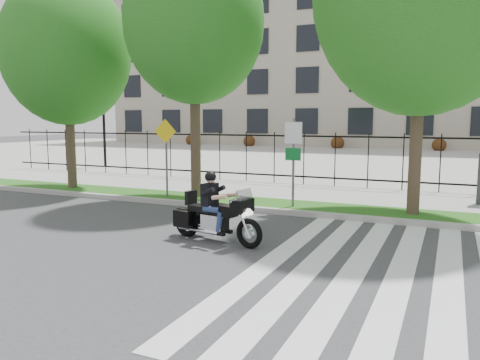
% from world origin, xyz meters
% --- Properties ---
extents(ground, '(120.00, 120.00, 0.00)m').
position_xyz_m(ground, '(0.00, 0.00, 0.00)').
color(ground, '#363538').
rests_on(ground, ground).
extents(curb, '(60.00, 0.20, 0.15)m').
position_xyz_m(curb, '(0.00, 4.10, 0.07)').
color(curb, '#A09E96').
rests_on(curb, ground).
extents(grass_verge, '(60.00, 1.50, 0.15)m').
position_xyz_m(grass_verge, '(0.00, 4.95, 0.07)').
color(grass_verge, '#1E4E13').
rests_on(grass_verge, ground).
extents(sidewalk, '(60.00, 3.50, 0.15)m').
position_xyz_m(sidewalk, '(0.00, 7.45, 0.07)').
color(sidewalk, gray).
rests_on(sidewalk, ground).
extents(plaza, '(80.00, 34.00, 0.10)m').
position_xyz_m(plaza, '(0.00, 25.00, 0.05)').
color(plaza, gray).
rests_on(plaza, ground).
extents(crosswalk_stripes, '(5.70, 8.00, 0.01)m').
position_xyz_m(crosswalk_stripes, '(4.83, 0.00, 0.01)').
color(crosswalk_stripes, silver).
rests_on(crosswalk_stripes, ground).
extents(iron_fence, '(30.00, 0.06, 2.00)m').
position_xyz_m(iron_fence, '(0.00, 9.20, 1.15)').
color(iron_fence, black).
rests_on(iron_fence, sidewalk).
extents(office_building, '(60.00, 21.90, 20.15)m').
position_xyz_m(office_building, '(0.00, 44.92, 9.97)').
color(office_building, gray).
rests_on(office_building, ground).
extents(lamp_post_left, '(1.06, 0.70, 4.25)m').
position_xyz_m(lamp_post_left, '(-12.00, 12.00, 3.21)').
color(lamp_post_left, black).
rests_on(lamp_post_left, ground).
extents(street_tree_0, '(4.55, 4.55, 7.50)m').
position_xyz_m(street_tree_0, '(-7.52, 4.95, 5.02)').
color(street_tree_0, '#3B2D20').
rests_on(street_tree_0, grass_verge).
extents(street_tree_1, '(4.36, 4.36, 7.95)m').
position_xyz_m(street_tree_1, '(-2.30, 4.95, 5.58)').
color(street_tree_1, '#3B2D20').
rests_on(street_tree_1, grass_verge).
extents(sign_pole_regulatory, '(0.50, 0.09, 2.50)m').
position_xyz_m(sign_pole_regulatory, '(1.07, 4.58, 1.74)').
color(sign_pole_regulatory, '#59595B').
rests_on(sign_pole_regulatory, grass_verge).
extents(sign_pole_warning, '(0.78, 0.09, 2.49)m').
position_xyz_m(sign_pole_warning, '(-3.17, 4.58, 1.74)').
color(sign_pole_warning, '#59595B').
rests_on(sign_pole_warning, grass_verge).
extents(motorcycle_rider, '(2.35, 0.95, 1.84)m').
position_xyz_m(motorcycle_rider, '(0.60, 0.72, 0.61)').
color(motorcycle_rider, black).
rests_on(motorcycle_rider, ground).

